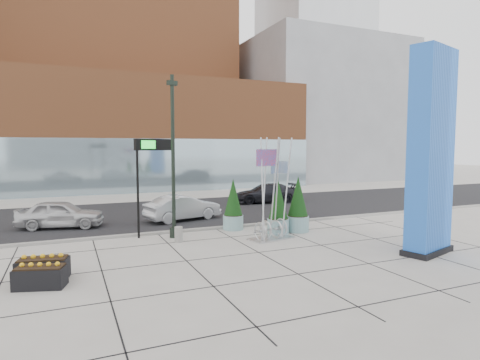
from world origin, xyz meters
name	(u,v)px	position (x,y,z in m)	size (l,w,h in m)	color
ground	(226,249)	(0.00, 0.00, 0.00)	(160.00, 160.00, 0.00)	#9E9991
street_asphalt	(169,213)	(0.00, 10.00, 0.01)	(80.00, 12.00, 0.02)	black
curb_edge	(197,230)	(0.00, 4.00, 0.06)	(80.00, 0.30, 0.12)	gray
tower_podium	(139,135)	(1.00, 27.00, 5.50)	(34.00, 10.00, 11.00)	brown
tower_glass_front	(148,166)	(1.00, 22.20, 2.50)	(34.00, 0.60, 5.00)	#8CA5B2
building_grey_parking	(316,112)	(26.00, 32.00, 9.00)	(20.00, 18.00, 18.00)	slate
building_pale_office	(313,18)	(36.00, 48.00, 27.50)	(16.00, 16.00, 55.00)	#B2B7BC
blue_pylon	(431,156)	(7.14, -3.78, 3.89)	(2.63, 1.74, 8.06)	#0C44B8
lamp_post	(173,172)	(-1.45, 3.00, 3.08)	(0.51, 0.41, 7.52)	black
public_art_sculpture	(271,212)	(2.59, 0.91, 1.23)	(2.24, 1.45, 4.70)	silver
concrete_bollard	(179,234)	(-1.50, 2.00, 0.35)	(0.36, 0.36, 0.69)	gray
overhead_street_sign	(154,153)	(-2.21, 3.53, 3.97)	(2.08, 1.03, 4.62)	black
round_planter_east	(298,205)	(4.60, 1.87, 1.32)	(1.12, 1.12, 2.79)	#86B1B4
round_planter_mid	(278,208)	(3.44, 1.80, 1.24)	(1.05, 1.05, 2.62)	#86B1B4
round_planter_west	(233,205)	(1.80, 3.60, 1.24)	(1.05, 1.05, 2.62)	#86B1B4
box_planter_north	(40,276)	(-6.83, -2.00, 0.36)	(1.58, 1.11, 0.79)	black
box_planter_south	(43,268)	(-6.79, -1.20, 0.39)	(1.65, 1.06, 0.84)	black
car_white_west	(61,214)	(-6.35, 7.51, 0.73)	(1.72, 4.27, 1.46)	silver
car_silver_mid	(183,208)	(0.11, 7.12, 0.72)	(1.53, 4.40, 1.45)	#B0B3B8
car_dark_east	(266,193)	(7.86, 11.74, 0.72)	(2.01, 4.95, 1.44)	black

